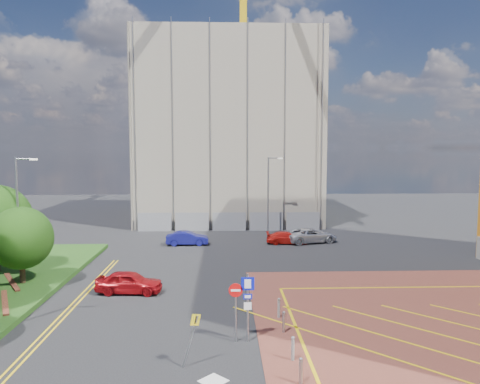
{
  "coord_description": "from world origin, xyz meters",
  "views": [
    {
      "loc": [
        -0.58,
        -19.79,
        8.91
      ],
      "look_at": [
        0.3,
        5.2,
        6.55
      ],
      "focal_mm": 35.0,
      "sensor_mm": 36.0,
      "label": 1
    }
  ],
  "objects": [
    {
      "name": "ground",
      "position": [
        0.0,
        0.0,
        0.0
      ],
      "size": [
        140.0,
        140.0,
        0.0
      ],
      "primitive_type": "plane",
      "color": "black",
      "rests_on": "ground"
    },
    {
      "name": "warning_sign",
      "position": [
        -1.88,
        -1.45,
        1.43
      ],
      "size": [
        0.78,
        0.42,
        2.25
      ],
      "color": "#9EA0A8",
      "rests_on": "ground"
    },
    {
      "name": "car_blue_back",
      "position": [
        -3.94,
        22.73,
        0.64
      ],
      "size": [
        3.91,
        1.46,
        1.28
      ],
      "primitive_type": "imported",
      "rotation": [
        0.0,
        0.0,
        1.6
      ],
      "color": "navy",
      "rests_on": "ground"
    },
    {
      "name": "lamp_left_far",
      "position": [
        -14.42,
        12.0,
        4.66
      ],
      "size": [
        1.53,
        0.16,
        8.0
      ],
      "color": "#9EA0A8",
      "rests_on": "grass_bed"
    },
    {
      "name": "car_silver_back",
      "position": [
        7.67,
        23.47,
        0.68
      ],
      "size": [
        5.33,
        3.48,
        1.36
      ],
      "primitive_type": "imported",
      "rotation": [
        0.0,
        0.0,
        1.84
      ],
      "color": "#BABAC2",
      "rests_on": "ground"
    },
    {
      "name": "bollard_row",
      "position": [
        2.3,
        -1.67,
        0.47
      ],
      "size": [
        0.14,
        11.14,
        0.9
      ],
      "color": "#9EA0A8",
      "rests_on": "forecourt"
    },
    {
      "name": "sign_cluster",
      "position": [
        0.3,
        0.98,
        1.95
      ],
      "size": [
        1.17,
        0.12,
        3.2
      ],
      "color": "#9EA0A8",
      "rests_on": "ground"
    },
    {
      "name": "tower_crane",
      "position": [
        2.0,
        39.44,
        25.85
      ],
      "size": [
        1.6,
        35.0,
        35.4
      ],
      "color": "gold",
      "rests_on": "ground"
    },
    {
      "name": "construction_building",
      "position": [
        0.0,
        40.0,
        11.0
      ],
      "size": [
        21.2,
        19.2,
        22.0
      ],
      "primitive_type": "cube",
      "color": "gray",
      "rests_on": "ground"
    },
    {
      "name": "construction_fence",
      "position": [
        1.0,
        30.0,
        1.0
      ],
      "size": [
        21.6,
        0.06,
        2.0
      ],
      "primitive_type": "cube",
      "color": "gray",
      "rests_on": "ground"
    },
    {
      "name": "car_red_back",
      "position": [
        5.31,
        23.0,
        0.56
      ],
      "size": [
        3.91,
        1.71,
        1.12
      ],
      "primitive_type": "imported",
      "rotation": [
        0.0,
        0.0,
        1.53
      ],
      "color": "red",
      "rests_on": "ground"
    },
    {
      "name": "tree_c",
      "position": [
        -13.5,
        10.0,
        3.19
      ],
      "size": [
        4.0,
        4.0,
        4.9
      ],
      "color": "#3D2B1C",
      "rests_on": "grass_bed"
    },
    {
      "name": "car_red_left",
      "position": [
        -6.41,
        8.52,
        0.69
      ],
      "size": [
        4.15,
        1.94,
        1.37
      ],
      "primitive_type": "imported",
      "rotation": [
        0.0,
        0.0,
        1.49
      ],
      "color": "#A20D13",
      "rests_on": "ground"
    },
    {
      "name": "lamp_back",
      "position": [
        4.08,
        28.0,
        4.36
      ],
      "size": [
        1.53,
        0.16,
        8.0
      ],
      "color": "#9EA0A8",
      "rests_on": "ground"
    }
  ]
}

